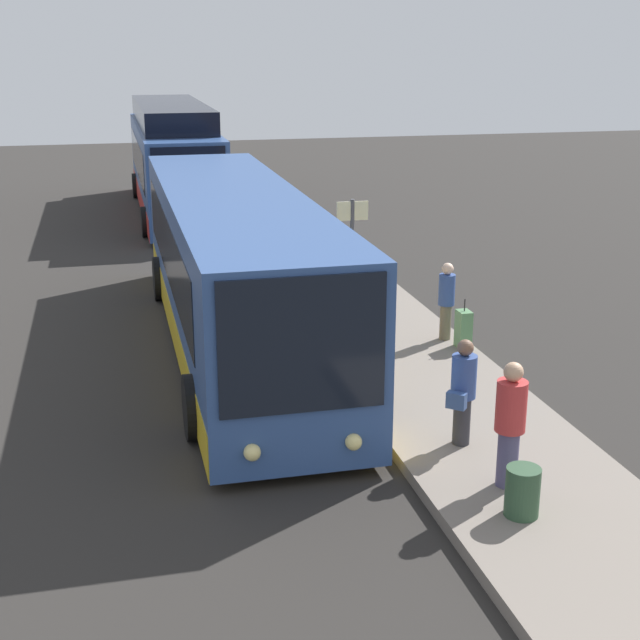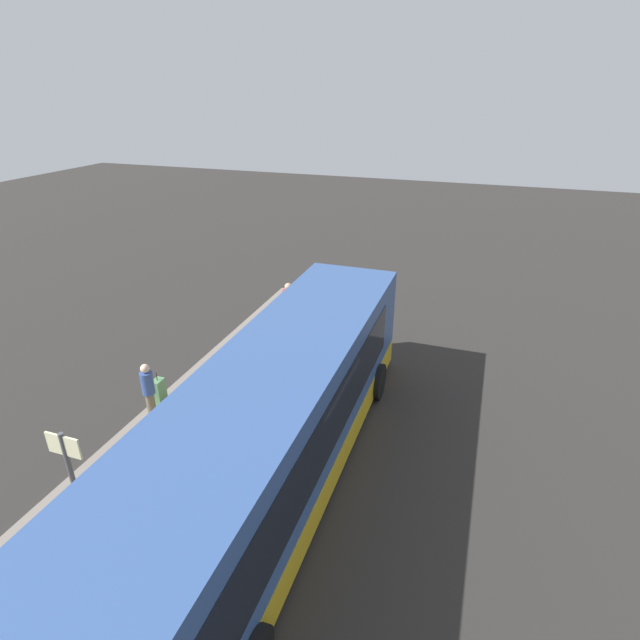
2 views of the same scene
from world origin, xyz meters
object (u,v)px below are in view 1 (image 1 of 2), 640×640
(bus_second, at_px, (174,164))
(suitcase, at_px, (463,329))
(sign_post, at_px, (352,235))
(passenger_boarding, at_px, (510,420))
(passenger_with_bags, at_px, (463,389))
(passenger_waiting, at_px, (446,298))
(trash_bin, at_px, (522,492))
(bus_lead, at_px, (235,271))

(bus_second, distance_m, suitcase, 17.52)
(bus_second, xyz_separation_m, sign_post, (12.87, 3.07, -0.10))
(suitcase, height_order, sign_post, sign_post)
(bus_second, xyz_separation_m, suitcase, (16.97, 4.20, -1.19))
(passenger_boarding, distance_m, passenger_with_bags, 1.36)
(passenger_waiting, xyz_separation_m, passenger_with_bags, (4.67, -1.55, 0.01))
(passenger_with_bags, xyz_separation_m, trash_bin, (2.14, -0.05, -0.55))
(trash_bin, bearing_deg, bus_lead, -162.89)
(bus_second, relative_size, passenger_boarding, 6.72)
(trash_bin, bearing_deg, passenger_boarding, 168.81)
(bus_lead, bearing_deg, bus_second, 180.00)
(bus_lead, bearing_deg, suitcase, 67.66)
(passenger_boarding, relative_size, passenger_with_bags, 1.08)
(passenger_with_bags, bearing_deg, suitcase, -71.08)
(passenger_boarding, xyz_separation_m, suitcase, (-5.45, 1.60, -0.58))
(passenger_boarding, xyz_separation_m, sign_post, (-9.56, 0.47, 0.51))
(passenger_boarding, distance_m, suitcase, 5.71)
(suitcase, relative_size, trash_bin, 1.51)
(passenger_waiting, height_order, passenger_with_bags, passenger_with_bags)
(passenger_waiting, height_order, trash_bin, passenger_waiting)
(passenger_with_bags, bearing_deg, passenger_boarding, 136.14)
(passenger_waiting, distance_m, trash_bin, 7.01)
(trash_bin, bearing_deg, bus_second, -173.97)
(passenger_boarding, distance_m, sign_post, 9.58)
(passenger_boarding, relative_size, sign_post, 0.77)
(sign_post, height_order, trash_bin, sign_post)
(bus_lead, relative_size, trash_bin, 19.32)
(passenger_with_bags, bearing_deg, passenger_waiting, -66.87)
(passenger_waiting, bearing_deg, suitcase, 139.74)
(passenger_waiting, xyz_separation_m, suitcase, (0.57, 0.15, -0.49))
(passenger_boarding, xyz_separation_m, passenger_waiting, (-6.02, 1.44, -0.09))
(bus_lead, xyz_separation_m, bus_second, (-15.24, 0.00, 0.19))
(passenger_boarding, relative_size, trash_bin, 2.71)
(passenger_with_bags, bearing_deg, trash_bin, 130.33)
(passenger_with_bags, relative_size, sign_post, 0.71)
(passenger_waiting, bearing_deg, sign_post, -39.92)
(passenger_waiting, relative_size, trash_bin, 2.42)
(bus_lead, height_order, passenger_boarding, bus_lead)
(passenger_with_bags, bearing_deg, bus_lead, -25.25)
(passenger_boarding, height_order, suitcase, passenger_boarding)
(bus_lead, distance_m, passenger_boarding, 7.65)
(bus_lead, distance_m, suitcase, 4.65)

